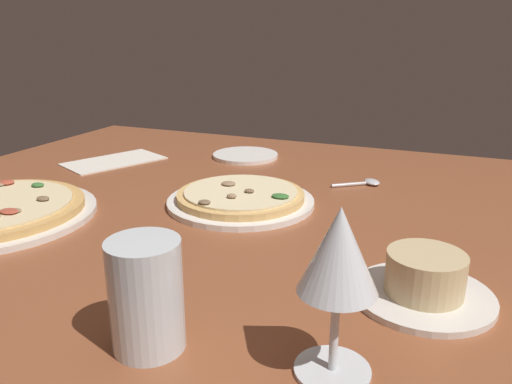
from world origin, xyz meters
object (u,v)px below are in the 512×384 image
(pizza_main, at_px, (241,198))
(wine_glass_far, at_px, (339,258))
(spoon, at_px, (366,183))
(paper_menu, at_px, (114,161))
(water_glass, at_px, (147,300))
(side_plate, at_px, (245,155))
(ramekin_on_saucer, at_px, (424,281))

(pizza_main, relative_size, wine_glass_far, 1.62)
(wine_glass_far, height_order, spoon, wine_glass_far)
(paper_menu, bearing_deg, water_glass, 154.84)
(pizza_main, bearing_deg, water_glass, 101.82)
(wine_glass_far, bearing_deg, side_plate, -60.75)
(wine_glass_far, relative_size, spoon, 1.71)
(ramekin_on_saucer, bearing_deg, pizza_main, -33.51)
(water_glass, height_order, paper_menu, water_glass)
(pizza_main, relative_size, spoon, 2.76)
(ramekin_on_saucer, bearing_deg, water_glass, 39.30)
(pizza_main, xyz_separation_m, spoon, (-0.18, -0.20, -0.01))
(wine_glass_far, distance_m, water_glass, 0.19)
(side_plate, height_order, paper_menu, side_plate)
(wine_glass_far, bearing_deg, spoon, -82.34)
(ramekin_on_saucer, bearing_deg, paper_menu, -27.40)
(water_glass, bearing_deg, wine_glass_far, -170.53)
(side_plate, xyz_separation_m, paper_menu, (0.27, 0.16, -0.00))
(paper_menu, relative_size, spoon, 2.31)
(pizza_main, height_order, spoon, pizza_main)
(ramekin_on_saucer, xyz_separation_m, spoon, (0.14, -0.42, -0.02))
(paper_menu, height_order, spoon, spoon)
(pizza_main, height_order, side_plate, pizza_main)
(pizza_main, xyz_separation_m, paper_menu, (0.40, -0.16, -0.01))
(wine_glass_far, xyz_separation_m, water_glass, (0.18, 0.03, -0.06))
(side_plate, bearing_deg, paper_menu, 30.36)
(ramekin_on_saucer, distance_m, water_glass, 0.31)
(side_plate, bearing_deg, spoon, 160.28)
(wine_glass_far, relative_size, paper_menu, 0.74)
(paper_menu, distance_m, spoon, 0.58)
(ramekin_on_saucer, height_order, paper_menu, ramekin_on_saucer)
(ramekin_on_saucer, xyz_separation_m, paper_menu, (0.72, -0.37, -0.02))
(wine_glass_far, distance_m, spoon, 0.60)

